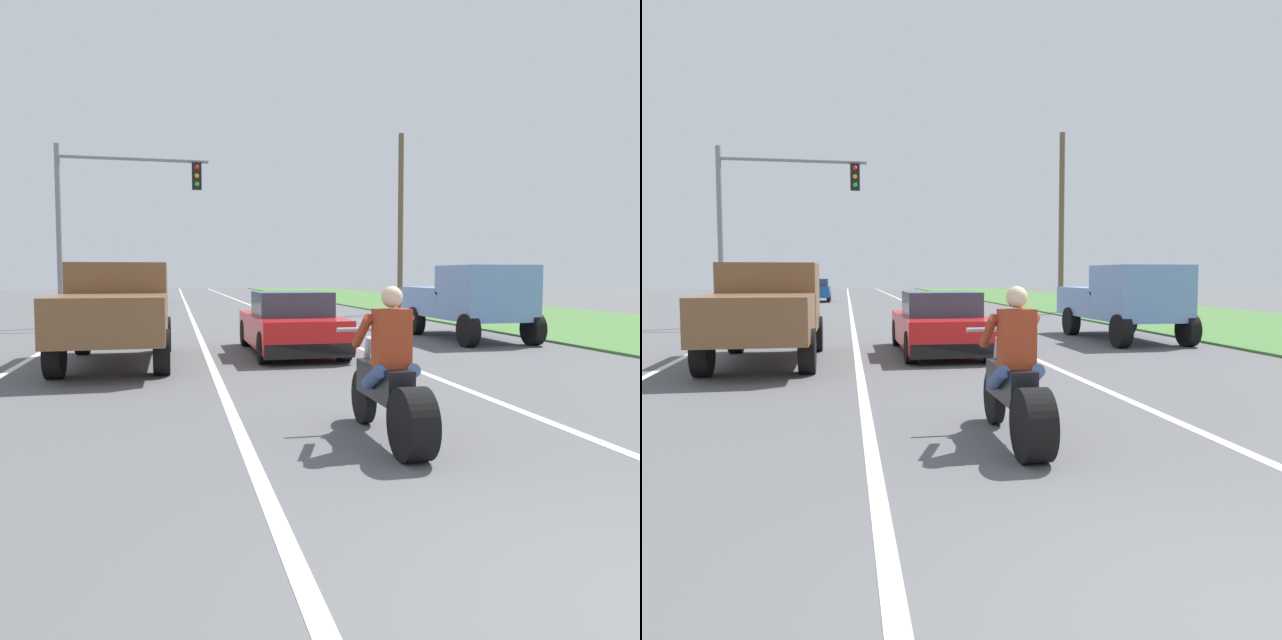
{
  "view_description": "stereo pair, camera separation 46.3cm",
  "coord_description": "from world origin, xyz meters",
  "views": [
    {
      "loc": [
        -2.48,
        -2.28,
        1.73
      ],
      "look_at": [
        -0.17,
        7.64,
        1.0
      ],
      "focal_mm": 35.2,
      "sensor_mm": 36.0,
      "label": 1
    },
    {
      "loc": [
        -2.03,
        -2.38,
        1.73
      ],
      "look_at": [
        -0.17,
        7.64,
        1.0
      ],
      "focal_mm": 35.2,
      "sensor_mm": 36.0,
      "label": 2
    }
  ],
  "objects": [
    {
      "name": "pickup_truck_right_shoulder_light_blue",
      "position": [
        5.27,
        13.25,
        1.11
      ],
      "size": [
        2.02,
        4.8,
        1.98
      ],
      "color": "#6B93C6",
      "rests_on": "ground"
    },
    {
      "name": "grass_verge_right",
      "position": [
        11.92,
        20.0,
        0.03
      ],
      "size": [
        10.0,
        120.0,
        0.06
      ],
      "primitive_type": "cube",
      "color": "#477538",
      "rests_on": "ground"
    },
    {
      "name": "utility_pole_roadside",
      "position": [
        7.48,
        24.5,
        4.01
      ],
      "size": [
        0.24,
        0.24,
        8.01
      ],
      "primitive_type": "cylinder",
      "color": "brown",
      "rests_on": "ground"
    },
    {
      "name": "lane_stripe_centre_dashed",
      "position": [
        -1.8,
        20.0,
        0.0
      ],
      "size": [
        0.14,
        120.0,
        0.01
      ],
      "primitive_type": "cube",
      "color": "white",
      "rests_on": "ground"
    },
    {
      "name": "sports_car_red",
      "position": [
        0.02,
        11.31,
        0.63
      ],
      "size": [
        1.84,
        4.3,
        1.37
      ],
      "color": "red",
      "rests_on": "ground"
    },
    {
      "name": "traffic_light_mast_near",
      "position": [
        -4.58,
        19.8,
        4.02
      ],
      "size": [
        4.95,
        0.34,
        6.0
      ],
      "color": "gray",
      "rests_on": "ground"
    },
    {
      "name": "pickup_truck_left_lane_brown",
      "position": [
        -3.57,
        10.46,
        1.11
      ],
      "size": [
        2.02,
        4.8,
        1.98
      ],
      "color": "brown",
      "rests_on": "ground"
    },
    {
      "name": "distant_car_far_ahead",
      "position": [
        -3.92,
        39.62,
        0.77
      ],
      "size": [
        1.8,
        4.0,
        1.5
      ],
      "color": "#194C8C",
      "rests_on": "ground"
    },
    {
      "name": "lane_stripe_left_solid",
      "position": [
        -5.4,
        20.0,
        0.0
      ],
      "size": [
        0.14,
        120.0,
        0.01
      ],
      "primitive_type": "cube",
      "color": "white",
      "rests_on": "ground"
    },
    {
      "name": "lane_stripe_right_solid",
      "position": [
        1.8,
        20.0,
        0.0
      ],
      "size": [
        0.14,
        120.0,
        0.01
      ],
      "primitive_type": "cube",
      "color": "white",
      "rests_on": "ground"
    },
    {
      "name": "motorcycle_with_rider",
      "position": [
        -0.34,
        3.71,
        0.59
      ],
      "size": [
        0.7,
        2.21,
        1.62
      ],
      "color": "black",
      "rests_on": "ground"
    }
  ]
}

